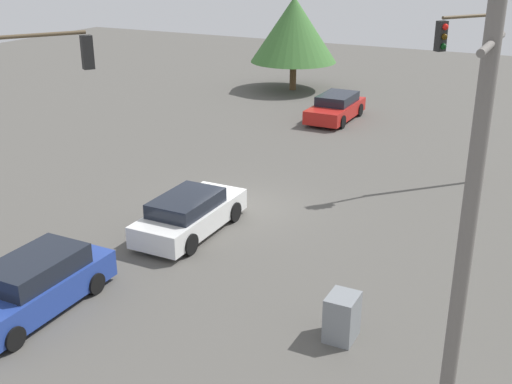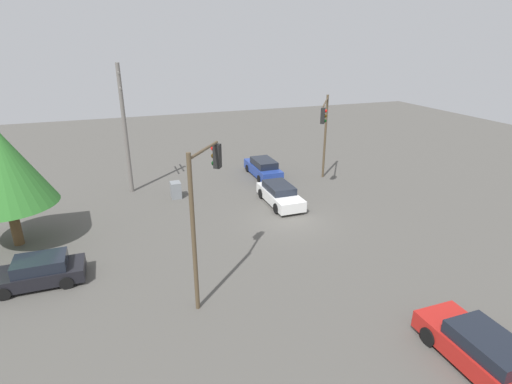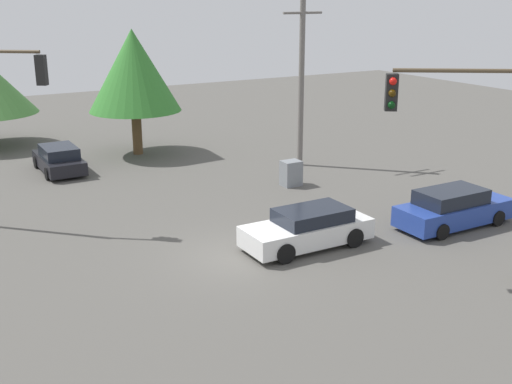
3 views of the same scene
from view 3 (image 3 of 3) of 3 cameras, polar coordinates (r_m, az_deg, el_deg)
The scene contains 9 objects.
ground_plane at distance 21.70m, azimuth -1.75°, elevation -5.71°, with size 80.00×80.00×0.00m, color #54514C.
sedan_dark at distance 33.08m, azimuth -17.11°, elevation 2.79°, with size 1.89×4.06×1.32m.
sedan_white at distance 22.33m, azimuth 4.65°, elevation -3.24°, with size 4.57×1.92×1.36m.
sedan_blue at distance 25.31m, azimuth 17.14°, elevation -1.41°, with size 4.70×1.87×1.46m.
traffic_signal_main at distance 24.84m, azimuth -21.73°, elevation 6.98°, with size 2.49×1.92×6.78m.
traffic_signal_cross at distance 19.61m, azimuth 19.13°, elevation 4.83°, with size 3.85×2.61×6.64m.
utility_pole_tall at distance 32.25m, azimuth 4.07°, elevation 10.81°, with size 2.20×0.28×9.16m.
electrical_cabinet at distance 29.39m, azimuth 3.14°, elevation 1.68°, with size 0.85×0.70×1.16m, color gray.
tree_right at distance 35.19m, azimuth -10.83°, elevation 10.54°, with size 4.93×4.93×6.71m.
Camera 3 is at (9.36, 17.65, 8.47)m, focal length 45.00 mm.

